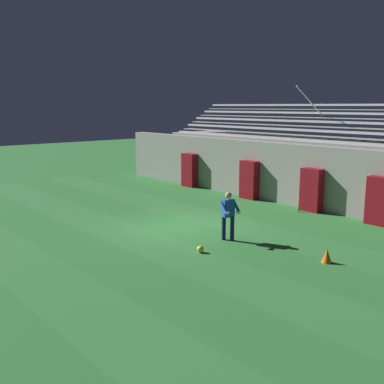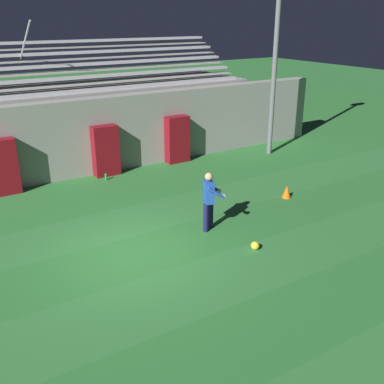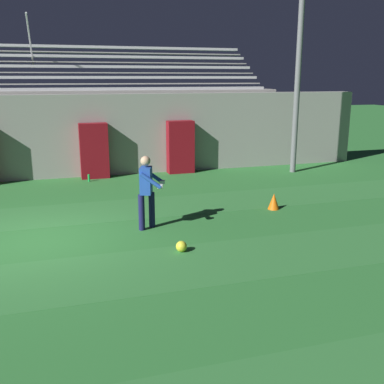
{
  "view_description": "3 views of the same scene",
  "coord_description": "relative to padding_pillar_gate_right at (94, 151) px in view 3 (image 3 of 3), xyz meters",
  "views": [
    {
      "loc": [
        12.73,
        -10.43,
        4.51
      ],
      "look_at": [
        1.89,
        -0.98,
        1.74
      ],
      "focal_mm": 42.0,
      "sensor_mm": 36.0,
      "label": 1
    },
    {
      "loc": [
        -3.92,
        -9.15,
        5.6
      ],
      "look_at": [
        1.52,
        -0.45,
        1.52
      ],
      "focal_mm": 42.0,
      "sensor_mm": 36.0,
      "label": 2
    },
    {
      "loc": [
        0.61,
        -9.44,
        3.33
      ],
      "look_at": [
        3.42,
        -0.11,
        0.85
      ],
      "focal_mm": 42.0,
      "sensor_mm": 36.0,
      "label": 3
    }
  ],
  "objects": [
    {
      "name": "goalkeeper",
      "position": [
        0.67,
        -5.79,
        0.02
      ],
      "size": [
        0.68,
        0.7,
        1.67
      ],
      "color": "#19194C",
      "rests_on": "ground"
    },
    {
      "name": "padding_pillar_gate_right",
      "position": [
        0.0,
        0.0,
        0.0
      ],
      "size": [
        0.94,
        0.44,
        1.87
      ],
      "primitive_type": "cube",
      "color": "maroon",
      "rests_on": "ground"
    },
    {
      "name": "turf_stripe_far",
      "position": [
        -1.79,
        -4.12,
        -0.93
      ],
      "size": [
        28.0,
        1.96,
        0.01
      ],
      "primitive_type": "cube",
      "color": "#337A38",
      "rests_on": "ground"
    },
    {
      "name": "soccer_ball",
      "position": [
        1.02,
        -7.38,
        -0.82
      ],
      "size": [
        0.22,
        0.22,
        0.22
      ],
      "primitive_type": "sphere",
      "color": "yellow",
      "rests_on": "ground"
    },
    {
      "name": "bleacher_stand",
      "position": [
        -1.79,
        2.89,
        0.57
      ],
      "size": [
        18.0,
        4.05,
        5.43
      ],
      "color": "#999691",
      "rests_on": "ground"
    },
    {
      "name": "padding_pillar_far_right",
      "position": [
        3.04,
        0.0,
        0.0
      ],
      "size": [
        0.94,
        0.44,
        1.87
      ],
      "primitive_type": "cube",
      "color": "maroon",
      "rests_on": "ground"
    },
    {
      "name": "traffic_cone",
      "position": [
        4.12,
        -5.21,
        -0.72
      ],
      "size": [
        0.3,
        0.3,
        0.42
      ],
      "primitive_type": "cone",
      "color": "orange",
      "rests_on": "ground"
    },
    {
      "name": "ground_plane",
      "position": [
        -1.79,
        -5.95,
        -0.93
      ],
      "size": [
        80.0,
        80.0,
        0.0
      ],
      "primitive_type": "plane",
      "color": "#2D7533"
    },
    {
      "name": "turf_stripe_mid",
      "position": [
        -1.79,
        -8.03,
        -0.93
      ],
      "size": [
        28.0,
        1.96,
        0.01
      ],
      "primitive_type": "cube",
      "color": "#337A38",
      "rests_on": "ground"
    },
    {
      "name": "back_wall",
      "position": [
        -1.79,
        0.55,
        0.47
      ],
      "size": [
        24.0,
        0.6,
        2.8
      ],
      "primitive_type": "cube",
      "color": "#999691",
      "rests_on": "ground"
    },
    {
      "name": "water_bottle",
      "position": [
        -0.26,
        -0.51,
        -0.81
      ],
      "size": [
        0.07,
        0.07,
        0.24
      ],
      "primitive_type": "cylinder",
      "color": "green",
      "rests_on": "ground"
    }
  ]
}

